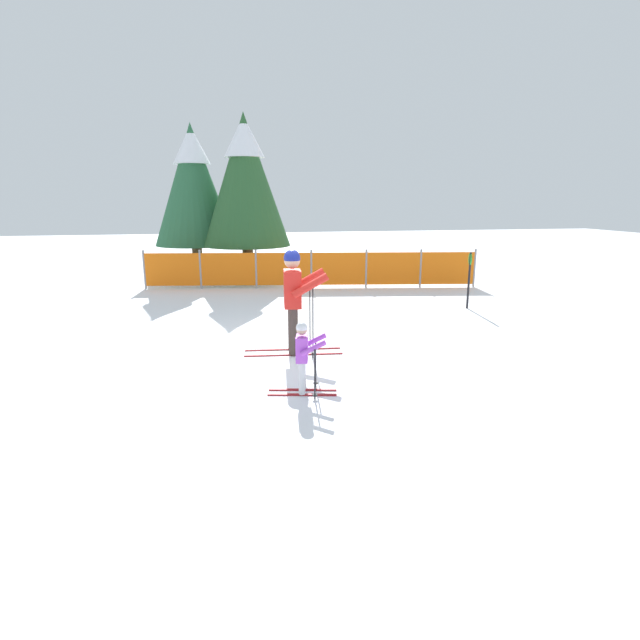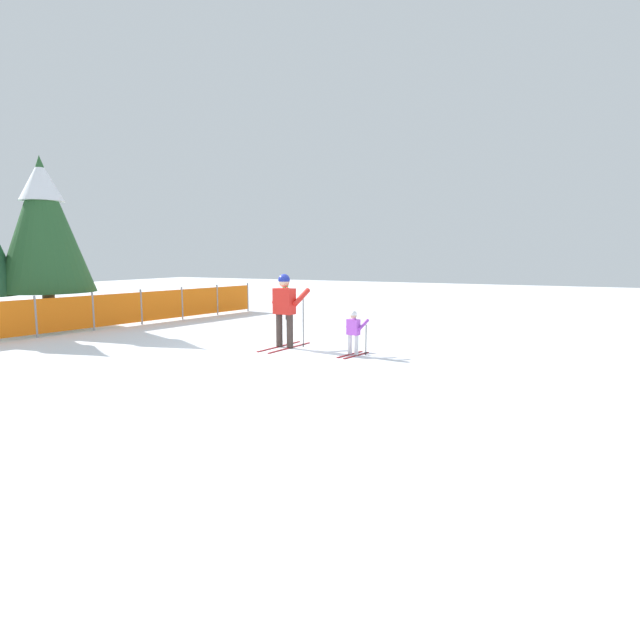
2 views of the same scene
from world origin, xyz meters
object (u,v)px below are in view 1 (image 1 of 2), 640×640
object	(u,v)px
skier_adult	(294,292)
conifer_near	(245,178)
safety_fence	(311,269)
conifer_far	(193,183)
skier_child	(303,353)
trail_marker	(469,274)

from	to	relation	value
skier_adult	conifer_near	xyz separation A→B (m)	(-0.28, 8.07, 2.08)
safety_fence	conifer_far	size ratio (longest dim) A/B	1.94
skier_child	safety_fence	distance (m)	8.01
skier_adult	trail_marker	world-z (taller)	skier_adult
safety_fence	conifer_far	bearing A→B (deg)	136.72
skier_child	trail_marker	bearing A→B (deg)	56.01
skier_child	trail_marker	distance (m)	6.43
safety_fence	conifer_near	distance (m)	3.66
conifer_far	trail_marker	distance (m)	9.37
skier_child	conifer_far	xyz separation A→B (m)	(-1.73, 10.95, 2.43)
skier_adult	safety_fence	bearing A→B (deg)	82.98
skier_adult	safety_fence	xyz separation A→B (m)	(1.40, 6.05, -0.48)
conifer_far	trail_marker	world-z (taller)	conifer_far
conifer_near	conifer_far	bearing A→B (deg)	146.08
conifer_far	trail_marker	size ratio (longest dim) A/B	3.68
skier_adult	skier_child	xyz separation A→B (m)	(-0.16, -1.80, -0.47)
conifer_near	skier_adult	bearing A→B (deg)	-88.02
conifer_near	trail_marker	xyz separation A→B (m)	(4.77, -5.43, -2.30)
skier_child	conifer_near	distance (m)	10.19
skier_child	trail_marker	size ratio (longest dim) A/B	0.74
skier_adult	safety_fence	size ratio (longest dim) A/B	0.18
safety_fence	trail_marker	distance (m)	4.62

